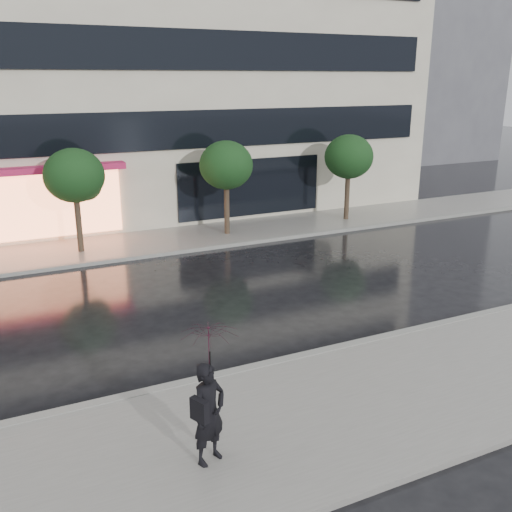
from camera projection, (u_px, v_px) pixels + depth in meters
ground at (271, 345)px, 14.27m from camera, size 120.00×120.00×0.00m
sidewalk_near at (345, 408)px, 11.45m from camera, size 60.00×4.50×0.12m
sidewalk_far at (157, 242)px, 23.07m from camera, size 60.00×3.50×0.12m
curb_near at (291, 360)px, 13.39m from camera, size 60.00×0.25×0.14m
curb_far at (170, 253)px, 21.57m from camera, size 60.00×0.25×0.14m
office_building at (101, 20)px, 27.05m from camera, size 30.00×12.76×18.00m
bg_building_right at (399, 57)px, 46.68m from camera, size 12.00×12.00×16.00m
tree_mid_west at (76, 177)px, 20.82m from camera, size 2.20×2.20×3.99m
tree_mid_east at (227, 167)px, 23.29m from camera, size 2.20×2.20×3.99m
tree_far_east at (350, 158)px, 25.76m from camera, size 2.20×2.20×3.99m
pedestrian_with_umbrella at (209, 376)px, 9.35m from camera, size 1.24×1.25×2.51m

